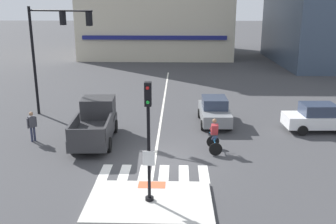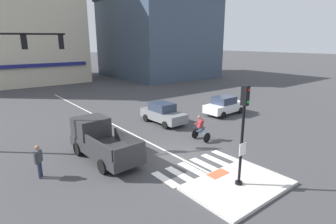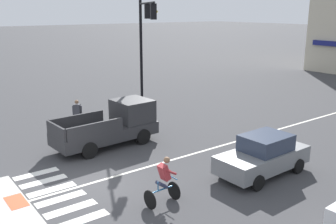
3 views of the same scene
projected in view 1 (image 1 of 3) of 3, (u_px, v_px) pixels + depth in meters
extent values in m
plane|color=#3D3D3F|center=(156.00, 161.00, 18.02)|extent=(300.00, 300.00, 0.00)
cube|color=beige|center=(150.00, 202.00, 14.20)|extent=(4.68, 3.15, 0.15)
cube|color=#DB5B38|center=(152.00, 185.00, 15.36)|extent=(1.10, 0.60, 0.01)
cylinder|color=black|center=(150.00, 198.00, 14.17)|extent=(0.32, 0.32, 0.12)
cylinder|color=black|center=(149.00, 153.00, 13.66)|extent=(0.12, 0.12, 3.54)
cube|color=white|center=(149.00, 158.00, 13.64)|extent=(0.44, 0.03, 0.56)
cube|color=black|center=(148.00, 94.00, 13.05)|extent=(0.24, 0.28, 0.84)
sphere|color=red|center=(147.00, 88.00, 12.83)|extent=(0.12, 0.12, 0.12)
sphere|color=green|center=(148.00, 102.00, 12.97)|extent=(0.12, 0.12, 0.12)
cube|color=silver|center=(105.00, 173.00, 16.79)|extent=(0.44, 1.80, 0.01)
cube|color=silver|center=(124.00, 173.00, 16.77)|extent=(0.44, 1.80, 0.01)
cube|color=silver|center=(144.00, 173.00, 16.74)|extent=(0.44, 1.80, 0.01)
cube|color=silver|center=(164.00, 173.00, 16.72)|extent=(0.44, 1.80, 0.01)
cube|color=silver|center=(184.00, 174.00, 16.70)|extent=(0.44, 1.80, 0.01)
cube|color=silver|center=(204.00, 174.00, 16.67)|extent=(0.44, 1.80, 0.01)
cube|color=silver|center=(163.00, 106.00, 27.63)|extent=(0.14, 28.00, 0.01)
cylinder|color=black|center=(34.00, 62.00, 24.81)|extent=(0.18, 0.18, 7.06)
cylinder|color=black|center=(59.00, 11.00, 22.86)|extent=(4.52, 2.14, 0.11)
cube|color=black|center=(63.00, 18.00, 22.88)|extent=(0.36, 0.38, 0.80)
sphere|color=gold|center=(65.00, 18.00, 23.03)|extent=(0.12, 0.12, 0.12)
cube|color=black|center=(89.00, 19.00, 22.05)|extent=(0.36, 0.38, 0.80)
sphere|color=gold|center=(91.00, 19.00, 22.20)|extent=(0.12, 0.12, 0.12)
cube|color=navy|center=(154.00, 38.00, 47.24)|extent=(18.10, 0.30, 0.50)
cube|color=white|center=(320.00, 120.00, 22.15)|extent=(4.16, 1.86, 0.70)
cube|color=#2D384C|center=(318.00, 109.00, 21.97)|extent=(1.96, 1.55, 0.64)
cylinder|color=black|center=(334.00, 122.00, 23.06)|extent=(0.61, 0.20, 0.60)
cylinder|color=black|center=(293.00, 122.00, 23.04)|extent=(0.61, 0.20, 0.60)
cylinder|color=black|center=(303.00, 131.00, 21.44)|extent=(0.61, 0.20, 0.60)
cube|color=slate|center=(214.00, 113.00, 23.52)|extent=(1.78, 4.13, 0.70)
cube|color=#2D384C|center=(214.00, 102.00, 23.48)|extent=(1.52, 1.93, 0.64)
cylinder|color=black|center=(231.00, 125.00, 22.39)|extent=(0.19, 0.60, 0.60)
cylinder|color=black|center=(202.00, 125.00, 22.40)|extent=(0.19, 0.60, 0.60)
cylinder|color=black|center=(225.00, 113.00, 24.83)|extent=(0.19, 0.60, 0.60)
cylinder|color=black|center=(199.00, 113.00, 24.84)|extent=(0.19, 0.60, 0.60)
cube|color=#2D2D30|center=(95.00, 130.00, 20.32)|extent=(2.18, 5.20, 0.60)
cube|color=#2D2D30|center=(98.00, 107.00, 21.62)|extent=(1.89, 1.80, 1.10)
cube|color=#2D384C|center=(100.00, 102.00, 22.40)|extent=(1.62, 0.17, 0.60)
cube|color=#2D2D30|center=(73.00, 126.00, 19.15)|extent=(0.27, 2.81, 0.60)
cube|color=#2D2D30|center=(108.00, 125.00, 19.20)|extent=(0.27, 2.81, 0.60)
cube|color=#2D2D30|center=(86.00, 135.00, 17.75)|extent=(1.80, 0.20, 0.60)
cylinder|color=black|center=(84.00, 126.00, 21.90)|extent=(0.28, 0.77, 0.76)
cylinder|color=black|center=(115.00, 126.00, 21.95)|extent=(0.28, 0.77, 0.76)
cylinder|color=black|center=(72.00, 145.00, 19.03)|extent=(0.28, 0.77, 0.76)
cylinder|color=black|center=(109.00, 145.00, 19.08)|extent=(0.28, 0.77, 0.76)
cylinder|color=black|center=(213.00, 142.00, 19.62)|extent=(0.66, 0.07, 0.66)
cylinder|color=black|center=(216.00, 149.00, 18.62)|extent=(0.66, 0.07, 0.66)
cylinder|color=#2370AD|center=(214.00, 141.00, 19.06)|extent=(0.09, 0.89, 0.05)
cylinder|color=#2370AD|center=(215.00, 139.00, 18.84)|extent=(0.04, 0.04, 0.30)
cylinder|color=#2370AD|center=(213.00, 133.00, 19.43)|extent=(0.44, 0.05, 0.04)
cylinder|color=#2D334C|center=(213.00, 138.00, 18.99)|extent=(0.14, 0.40, 0.33)
cylinder|color=#2D334C|center=(216.00, 138.00, 18.99)|extent=(0.14, 0.40, 0.33)
cube|color=#B73338|center=(215.00, 129.00, 18.97)|extent=(0.36, 0.40, 0.60)
sphere|color=#936B4C|center=(215.00, 121.00, 18.97)|extent=(0.22, 0.22, 0.22)
cylinder|color=#B73338|center=(211.00, 128.00, 19.14)|extent=(0.10, 0.46, 0.31)
cylinder|color=#B73338|center=(217.00, 128.00, 19.14)|extent=(0.10, 0.46, 0.31)
cylinder|color=#2D334C|center=(34.00, 134.00, 20.58)|extent=(0.12, 0.12, 0.82)
cylinder|color=#2D334C|center=(32.00, 134.00, 20.48)|extent=(0.12, 0.12, 0.82)
cube|color=#3F3F47|center=(32.00, 122.00, 20.33)|extent=(0.41, 0.41, 0.60)
cylinder|color=#3F3F47|center=(36.00, 122.00, 20.50)|extent=(0.09, 0.09, 0.56)
cylinder|color=#3F3F47|center=(28.00, 123.00, 20.19)|extent=(0.09, 0.09, 0.56)
sphere|color=#936B4C|center=(31.00, 114.00, 20.21)|extent=(0.22, 0.22, 0.22)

